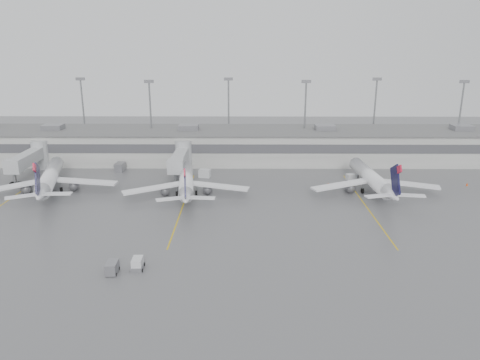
{
  "coord_description": "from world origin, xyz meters",
  "views": [
    {
      "loc": [
        -5.99,
        -60.63,
        30.74
      ],
      "look_at": [
        -6.57,
        24.0,
        5.0
      ],
      "focal_mm": 35.0,
      "sensor_mm": 36.0,
      "label": 1
    }
  ],
  "objects_px": {
    "jet_far_left": "(49,178)",
    "baggage_tug": "(138,265)",
    "jet_mid_right": "(372,179)",
    "jet_mid_left": "(186,181)"
  },
  "relations": [
    {
      "from": "jet_far_left",
      "to": "baggage_tug",
      "type": "bearing_deg",
      "value": -67.3
    },
    {
      "from": "jet_mid_right",
      "to": "baggage_tug",
      "type": "xyz_separation_m",
      "value": [
        -41.33,
        -33.99,
        -2.36
      ]
    },
    {
      "from": "jet_mid_right",
      "to": "baggage_tug",
      "type": "bearing_deg",
      "value": -143.73
    },
    {
      "from": "jet_mid_left",
      "to": "baggage_tug",
      "type": "xyz_separation_m",
      "value": [
        -3.06,
        -32.09,
        -2.24
      ]
    },
    {
      "from": "jet_far_left",
      "to": "jet_mid_left",
      "type": "xyz_separation_m",
      "value": [
        28.45,
        -1.47,
        -0.22
      ]
    },
    {
      "from": "jet_far_left",
      "to": "jet_mid_left",
      "type": "relative_size",
      "value": 1.06
    },
    {
      "from": "jet_mid_left",
      "to": "jet_far_left",
      "type": "bearing_deg",
      "value": 170.72
    },
    {
      "from": "jet_far_left",
      "to": "jet_mid_left",
      "type": "height_order",
      "value": "jet_far_left"
    },
    {
      "from": "jet_mid_left",
      "to": "baggage_tug",
      "type": "relative_size",
      "value": 11.08
    },
    {
      "from": "baggage_tug",
      "to": "jet_mid_right",
      "type": "bearing_deg",
      "value": 38.31
    }
  ]
}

